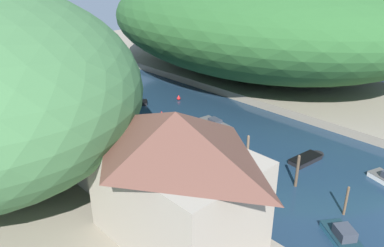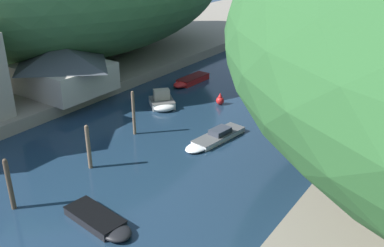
# 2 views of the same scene
# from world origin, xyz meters

# --- Properties ---
(water_surface) EXTENTS (130.00, 130.00, 0.00)m
(water_surface) POSITION_xyz_m (0.00, 30.00, 0.00)
(water_surface) COLOR #192D42
(water_surface) RESTS_ON ground
(left_bank) EXTENTS (22.00, 120.00, 1.10)m
(left_bank) POSITION_xyz_m (-22.48, 30.00, 0.55)
(left_bank) COLOR gray
(left_bank) RESTS_ON ground
(right_bank) EXTENTS (22.00, 120.00, 1.10)m
(right_bank) POSITION_xyz_m (22.48, 30.00, 0.55)
(right_bank) COLOR gray
(right_bank) RESTS_ON ground
(hillside_right) EXTENTS (42.15, 59.02, 18.30)m
(hillside_right) POSITION_xyz_m (23.58, 36.50, 10.25)
(hillside_right) COLOR #285628
(hillside_right) RESTS_ON right_bank
(waterfront_building) EXTENTS (8.24, 11.94, 9.84)m
(waterfront_building) POSITION_xyz_m (-16.13, 12.30, 6.18)
(waterfront_building) COLOR gray
(waterfront_building) RESTS_ON left_bank
(boathouse_shed) EXTENTS (8.60, 7.56, 4.54)m
(boathouse_shed) POSITION_xyz_m (-14.22, 24.44, 3.46)
(boathouse_shed) COLOR #B2A899
(boathouse_shed) RESTS_ON left_bank
(boat_red_skiff) EXTENTS (3.69, 3.58, 1.64)m
(boat_red_skiff) POSITION_xyz_m (-5.42, 28.41, 0.49)
(boat_red_skiff) COLOR silver
(boat_red_skiff) RESTS_ON water_surface
(boat_navy_launch) EXTENTS (5.69, 2.19, 0.40)m
(boat_navy_launch) POSITION_xyz_m (-4.88, 47.17, 0.19)
(boat_navy_launch) COLOR navy
(boat_navy_launch) RESTS_ON water_surface
(boat_cabin_cruiser) EXTENTS (5.38, 4.64, 0.93)m
(boat_cabin_cruiser) POSITION_xyz_m (-1.31, 39.90, 0.28)
(boat_cabin_cruiser) COLOR black
(boat_cabin_cruiser) RESTS_ON water_surface
(boat_white_cruiser) EXTENTS (4.88, 2.11, 0.53)m
(boat_white_cruiser) POSITION_xyz_m (2.89, 12.53, 0.26)
(boat_white_cruiser) COLOR black
(boat_white_cruiser) RESTS_ON water_surface
(boat_yellow_tender) EXTENTS (2.32, 6.29, 0.82)m
(boat_yellow_tender) POSITION_xyz_m (2.33, 25.14, 0.26)
(boat_yellow_tender) COLOR white
(boat_yellow_tender) RESTS_ON water_surface
(boat_near_quay) EXTENTS (1.66, 5.22, 0.64)m
(boat_near_quay) POSITION_xyz_m (-7.38, 35.55, 0.32)
(boat_near_quay) COLOR red
(boat_near_quay) RESTS_ON water_surface
(boat_far_upstream) EXTENTS (4.60, 5.60, 1.30)m
(boat_far_upstream) POSITION_xyz_m (-7.06, 3.45, 0.39)
(boat_far_upstream) COLOR teal
(boat_far_upstream) RESTS_ON water_surface
(mooring_post_nearest) EXTENTS (0.21, 0.21, 2.78)m
(mooring_post_nearest) POSITION_xyz_m (-3.40, 5.54, 1.40)
(mooring_post_nearest) COLOR brown
(mooring_post_nearest) RESTS_ON water_surface
(mooring_post_second) EXTENTS (0.29, 0.29, 3.34)m
(mooring_post_second) POSITION_xyz_m (-2.57, 10.73, 1.68)
(mooring_post_second) COLOR #4C3D2D
(mooring_post_second) RESTS_ON water_surface
(mooring_post_middle) EXTENTS (0.28, 0.28, 3.26)m
(mooring_post_middle) POSITION_xyz_m (-2.48, 16.69, 1.64)
(mooring_post_middle) COLOR brown
(mooring_post_middle) RESTS_ON water_surface
(mooring_post_fourth) EXTENTS (0.24, 0.24, 3.71)m
(mooring_post_fourth) POSITION_xyz_m (-3.64, 22.56, 1.86)
(mooring_post_fourth) COLOR brown
(mooring_post_fourth) RESTS_ON water_surface
(channel_buoy_near) EXTENTS (0.55, 0.55, 0.82)m
(channel_buoy_near) POSITION_xyz_m (5.24, 36.16, 0.32)
(channel_buoy_near) COLOR red
(channel_buoy_near) RESTS_ON water_surface
(channel_buoy_far) EXTENTS (0.78, 0.78, 1.17)m
(channel_buoy_far) POSITION_xyz_m (-1.40, 32.15, 0.45)
(channel_buoy_far) COLOR red
(channel_buoy_far) RESTS_ON water_surface
(person_on_quay) EXTENTS (0.34, 0.43, 1.69)m
(person_on_quay) POSITION_xyz_m (-13.47, 17.67, 2.08)
(person_on_quay) COLOR #282D3D
(person_on_quay) RESTS_ON left_bank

